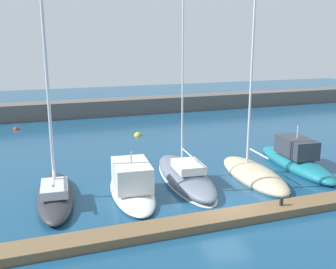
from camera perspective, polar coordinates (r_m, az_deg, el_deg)
The scene contains 11 objects.
ground_plane at distance 22.45m, azimuth 8.44°, elevation -10.71°, with size 120.00×120.00×0.00m, color navy.
dock_pier at distance 21.31m, azimuth 10.17°, elevation -11.54°, with size 24.74×1.45×0.42m, color brown.
breakwater_seawall at distance 50.06m, azimuth -8.03°, elevation 4.01°, with size 108.00×2.97×1.91m, color #5B5651.
sailboat_charcoal_nearest at distance 24.05m, azimuth -16.06°, elevation -7.89°, with size 2.67×8.05×17.55m.
motorboat_white_second at distance 24.12m, azimuth -5.30°, elevation -7.10°, with size 3.15×7.65×2.98m.
sailboat_slate_third at distance 26.35m, azimuth 2.51°, elevation -5.84°, with size 3.35×9.52×18.70m.
sailboat_sand_fourth at distance 27.52m, azimuth 12.29°, elevation -5.48°, with size 3.09×8.04×17.54m.
motorboat_teal_fifth at distance 30.46m, azimuth 17.98°, elevation -3.43°, with size 3.02×9.18×3.45m.
mooring_buoy_red at distance 44.06m, azimuth -21.14°, elevation 0.65°, with size 0.61×0.61×0.61m, color red.
mooring_buoy_yellow at distance 38.66m, azimuth -4.42°, elevation -0.18°, with size 0.71×0.71×0.71m, color yellow.
dock_bollard at distance 22.47m, azimuth 16.10°, elevation -9.31°, with size 0.20×0.20×0.44m, color black.
Camera 1 is at (-9.84, -17.96, 9.19)m, focal length 42.07 mm.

